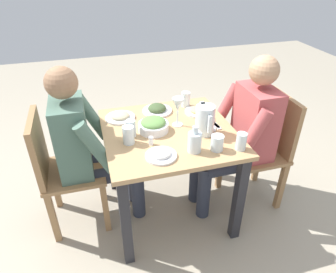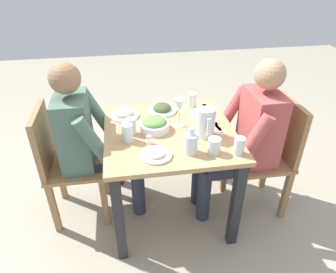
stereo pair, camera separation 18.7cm
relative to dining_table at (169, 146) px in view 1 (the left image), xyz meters
name	(u,v)px [view 1 (the left image)]	position (x,y,z in m)	size (l,w,h in m)	color
ground_plane	(169,208)	(0.00, 0.00, -0.58)	(8.00, 8.00, 0.00)	#9E937F
dining_table	(169,146)	(0.00, 0.00, 0.00)	(0.84, 0.84, 0.70)	tan
chair_near	(60,167)	(-0.09, -0.72, -0.09)	(0.40, 0.40, 0.86)	#997047
chair_far	(265,145)	(0.04, 0.72, -0.09)	(0.40, 0.40, 0.86)	#997047
diner_near	(88,144)	(-0.09, -0.52, 0.05)	(0.48, 0.53, 1.16)	#4C6B5B
diner_far	(242,132)	(0.04, 0.52, 0.05)	(0.48, 0.53, 1.16)	#B24C4C
water_pitcher	(205,120)	(0.09, 0.21, 0.22)	(0.16, 0.12, 0.19)	silver
salad_bowl	(153,125)	(-0.02, -0.10, 0.17)	(0.19, 0.19, 0.09)	white
plate_dolmas	(157,109)	(-0.28, -0.01, 0.14)	(0.21, 0.21, 0.06)	white
plate_fries	(197,111)	(-0.18, 0.26, 0.14)	(0.17, 0.17, 0.04)	white
plate_yoghurt	(161,154)	(0.27, -0.12, 0.14)	(0.18, 0.18, 0.04)	white
plate_beans	(120,116)	(-0.25, -0.28, 0.14)	(0.21, 0.21, 0.04)	white
water_glass_far_left	(128,135)	(0.08, -0.27, 0.18)	(0.07, 0.07, 0.11)	silver
water_glass_near_right	(186,99)	(-0.31, 0.22, 0.18)	(0.06, 0.06, 0.11)	silver
water_glass_far_right	(241,141)	(0.32, 0.35, 0.18)	(0.06, 0.06, 0.11)	silver
water_glass_by_pitcher	(217,143)	(0.29, 0.21, 0.17)	(0.08, 0.08, 0.09)	silver
water_glass_near_left	(131,128)	(0.00, -0.24, 0.18)	(0.06, 0.06, 0.11)	silver
wine_glass	(178,106)	(-0.05, 0.08, 0.27)	(0.08, 0.08, 0.20)	silver
oil_carafe	(195,143)	(0.27, 0.08, 0.18)	(0.08, 0.08, 0.16)	silver
salt_shaker	(151,141)	(0.13, -0.15, 0.15)	(0.03, 0.03, 0.05)	white
fork_near	(214,123)	(0.00, 0.32, 0.13)	(0.17, 0.03, 0.01)	silver
knife_near	(214,124)	(0.01, 0.31, 0.13)	(0.18, 0.02, 0.01)	silver
fork_far	(212,123)	(-0.01, 0.31, 0.13)	(0.17, 0.03, 0.01)	silver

